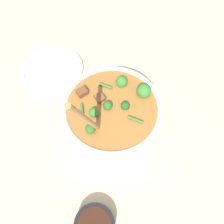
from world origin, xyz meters
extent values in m
plane|color=#C6B293|center=(0.00, 0.00, 0.00)|extent=(4.00, 4.00, 0.00)
cylinder|color=white|center=(0.00, 0.00, 0.05)|extent=(0.27, 0.27, 0.09)
torus|color=white|center=(0.00, 0.00, 0.09)|extent=(0.27, 0.27, 0.02)
cylinder|color=#9E662D|center=(0.00, 0.00, 0.06)|extent=(0.25, 0.25, 0.06)
sphere|color=#2D6B28|center=(-0.08, -0.03, 0.10)|extent=(0.03, 0.03, 0.03)
cylinder|color=#6B9956|center=(-0.08, -0.03, 0.08)|extent=(0.01, 0.01, 0.01)
sphere|color=#387F33|center=(0.10, -0.01, 0.10)|extent=(0.04, 0.04, 0.04)
cylinder|color=#6B9956|center=(0.10, -0.01, 0.08)|extent=(0.01, 0.01, 0.02)
sphere|color=#2D6B28|center=(-0.01, 0.01, 0.10)|extent=(0.03, 0.03, 0.03)
cylinder|color=#6B9956|center=(-0.01, 0.01, 0.08)|extent=(0.01, 0.01, 0.01)
sphere|color=#387F33|center=(-0.05, 0.01, 0.10)|extent=(0.03, 0.03, 0.03)
cylinder|color=#6B9956|center=(-0.05, 0.01, 0.08)|extent=(0.01, 0.01, 0.01)
sphere|color=#235B23|center=(0.03, -0.02, 0.10)|extent=(0.02, 0.02, 0.02)
cylinder|color=#6B9956|center=(0.03, -0.02, 0.08)|extent=(0.01, 0.01, 0.01)
sphere|color=#387F33|center=(0.06, 0.05, 0.10)|extent=(0.03, 0.03, 0.03)
cylinder|color=#6B9956|center=(0.06, 0.05, 0.08)|extent=(0.01, 0.01, 0.02)
cube|color=brown|center=(-0.02, 0.04, 0.10)|extent=(0.02, 0.03, 0.02)
cube|color=brown|center=(-0.05, 0.08, 0.10)|extent=(0.03, 0.02, 0.02)
cylinder|color=#3D7533|center=(0.02, 0.06, 0.10)|extent=(0.03, 0.04, 0.01)
cylinder|color=#3D7533|center=(-0.07, 0.03, 0.10)|extent=(0.02, 0.03, 0.01)
cylinder|color=#3D7533|center=(0.03, -0.07, 0.10)|extent=(0.03, 0.04, 0.01)
ellipsoid|color=#A87A47|center=(-0.06, -0.03, 0.09)|extent=(0.04, 0.03, 0.01)
cylinder|color=#A87A47|center=(-0.09, -0.05, 0.20)|extent=(0.07, 0.05, 0.22)
cylinder|color=white|center=(-0.07, 0.27, 0.01)|extent=(0.21, 0.21, 0.01)
torus|color=white|center=(-0.07, 0.27, 0.01)|extent=(0.20, 0.20, 0.01)
camera|label=1|loc=(-0.15, -0.24, 0.60)|focal=35.00mm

